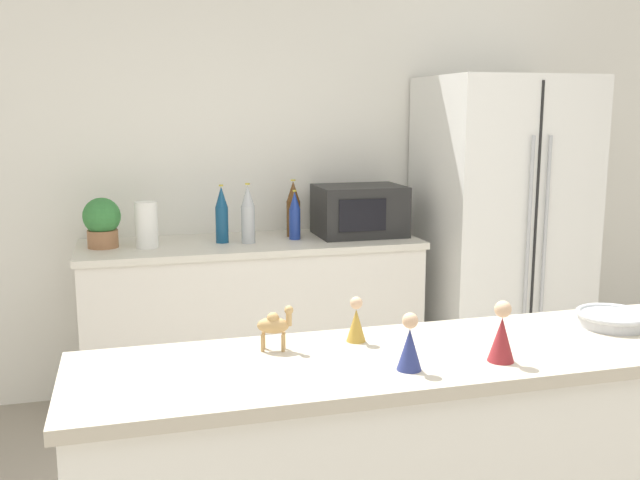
{
  "coord_description": "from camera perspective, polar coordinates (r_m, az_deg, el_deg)",
  "views": [
    {
      "loc": [
        -0.92,
        -1.34,
        1.61
      ],
      "look_at": [
        -0.17,
        1.38,
        1.09
      ],
      "focal_mm": 40.0,
      "sensor_mm": 36.0,
      "label": 1
    }
  ],
  "objects": [
    {
      "name": "paper_towel_roll",
      "position": [
        3.74,
        -13.71,
        1.18
      ],
      "size": [
        0.11,
        0.11,
        0.24
      ],
      "color": "white",
      "rests_on": "back_counter"
    },
    {
      "name": "microwave",
      "position": [
        4.0,
        3.17,
        2.38
      ],
      "size": [
        0.48,
        0.37,
        0.28
      ],
      "color": "black",
      "rests_on": "back_counter"
    },
    {
      "name": "refrigerator",
      "position": [
        4.26,
        14.14,
        0.44
      ],
      "size": [
        0.85,
        0.77,
        1.79
      ],
      "color": "white",
      "rests_on": "ground_plane"
    },
    {
      "name": "wise_man_figurine_blue",
      "position": [
        1.81,
        7.18,
        -8.36
      ],
      "size": [
        0.06,
        0.06,
        0.15
      ],
      "color": "navy",
      "rests_on": "bar_counter"
    },
    {
      "name": "back_bottle_1",
      "position": [
        3.8,
        -7.87,
        1.98
      ],
      "size": [
        0.07,
        0.07,
        0.31
      ],
      "color": "navy",
      "rests_on": "back_counter"
    },
    {
      "name": "wall_back",
      "position": [
        4.19,
        -2.62,
        5.8
      ],
      "size": [
        8.0,
        0.06,
        2.55
      ],
      "color": "white",
      "rests_on": "ground_plane"
    },
    {
      "name": "camel_figurine",
      "position": [
        1.94,
        -3.65,
        -6.75
      ],
      "size": [
        0.1,
        0.07,
        0.12
      ],
      "color": "tan",
      "rests_on": "bar_counter"
    },
    {
      "name": "potted_plant",
      "position": [
        3.8,
        -17.05,
        1.42
      ],
      "size": [
        0.19,
        0.19,
        0.26
      ],
      "color": "#9E6B47",
      "rests_on": "back_counter"
    },
    {
      "name": "back_bottle_2",
      "position": [
        3.96,
        -2.15,
        2.47
      ],
      "size": [
        0.08,
        0.08,
        0.32
      ],
      "color": "brown",
      "rests_on": "back_counter"
    },
    {
      "name": "fruit_bowl",
      "position": [
        2.33,
        22.36,
        -5.8
      ],
      "size": [
        0.22,
        0.22,
        0.05
      ],
      "color": "#B7BABF",
      "rests_on": "bar_counter"
    },
    {
      "name": "back_bottle_3",
      "position": [
        3.77,
        -5.78,
        2.04
      ],
      "size": [
        0.07,
        0.07,
        0.32
      ],
      "color": "#B2B7BC",
      "rests_on": "back_counter"
    },
    {
      "name": "wise_man_figurine_crimson",
      "position": [
        2.02,
        2.91,
        -6.58
      ],
      "size": [
        0.06,
        0.06,
        0.13
      ],
      "color": "#B28933",
      "rests_on": "bar_counter"
    },
    {
      "name": "back_counter",
      "position": [
        3.96,
        -5.41,
        -6.55
      ],
      "size": [
        1.81,
        0.63,
        0.91
      ],
      "color": "silver",
      "rests_on": "ground_plane"
    },
    {
      "name": "wise_man_figurine_purple",
      "position": [
        1.91,
        14.27,
        -7.41
      ],
      "size": [
        0.07,
        0.07,
        0.16
      ],
      "color": "maroon",
      "rests_on": "bar_counter"
    },
    {
      "name": "back_bottle_0",
      "position": [
        3.87,
        -2.03,
        1.94
      ],
      "size": [
        0.06,
        0.06,
        0.27
      ],
      "color": "navy",
      "rests_on": "back_counter"
    }
  ]
}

